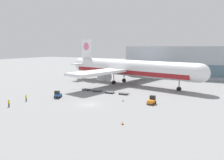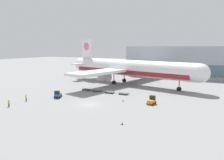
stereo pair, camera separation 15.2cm
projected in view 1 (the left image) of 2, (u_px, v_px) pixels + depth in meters
ground_plane at (89, 104)px, 52.24m from camera, size 400.00×400.00×0.00m
airplane_main at (126, 68)px, 80.73m from camera, size 57.29×48.59×17.00m
baggage_tug_foreground at (58, 95)px, 59.08m from camera, size 2.39×2.79×2.00m
baggage_tug_mid at (152, 100)px, 52.51m from camera, size 1.78×2.54×2.00m
baggage_dolly_lead at (86, 89)px, 69.26m from camera, size 3.71×1.55×0.48m
baggage_dolly_second at (97, 90)px, 67.39m from camera, size 3.71×1.55×0.48m
baggage_dolly_third at (109, 92)px, 65.02m from camera, size 3.71×1.55×0.48m
baggage_dolly_trail at (123, 93)px, 63.23m from camera, size 3.71×1.55×0.48m
ground_crew_near at (26, 97)px, 55.47m from camera, size 0.57×0.25×1.71m
ground_crew_far at (9, 103)px, 50.16m from camera, size 0.57×0.26×1.68m
traffic_cone_near at (123, 100)px, 55.27m from camera, size 0.40×0.40×0.55m
traffic_cone_far at (123, 123)px, 38.62m from camera, size 0.40×0.40×0.66m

